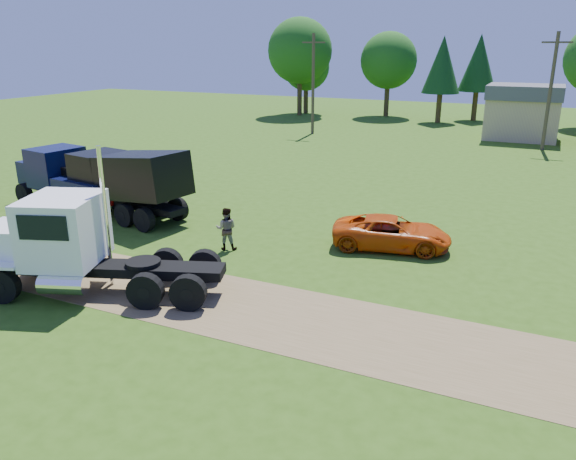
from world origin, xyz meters
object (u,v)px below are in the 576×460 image
at_px(black_dump_truck, 123,178).
at_px(white_semi_tractor, 68,244).
at_px(navy_truck, 65,177).
at_px(orange_pickup, 392,233).

bearing_deg(black_dump_truck, white_semi_tractor, -51.49).
height_order(white_semi_tractor, navy_truck, white_semi_tractor).
xyz_separation_m(white_semi_tractor, navy_truck, (-8.29, 7.91, -0.15)).
distance_m(white_semi_tractor, black_dump_truck, 8.73).
relative_size(black_dump_truck, orange_pickup, 1.70).
distance_m(black_dump_truck, orange_pickup, 13.16).
relative_size(black_dump_truck, navy_truck, 1.16).
xyz_separation_m(black_dump_truck, navy_truck, (-4.08, 0.26, -0.38)).
distance_m(white_semi_tractor, orange_pickup, 12.50).
distance_m(navy_truck, orange_pickup, 17.17).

